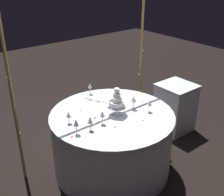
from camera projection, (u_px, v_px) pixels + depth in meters
The scene contains 35 objects.
ground_plane at pixel (112, 167), 3.64m from camera, with size 12.00×12.00×0.00m, color black.
decorative_arch at pixel (85, 51), 3.40m from camera, with size 1.93×0.06×2.19m.
main_table at pixel (112, 142), 3.48m from camera, with size 1.46×1.46×0.78m.
side_table at pixel (175, 107), 4.33m from camera, with size 0.50×0.50×0.75m.
tiered_cake at pixel (117, 102), 3.23m from camera, with size 0.22×0.22×0.33m.
wine_glass_0 at pixel (149, 103), 3.31m from camera, with size 0.06×0.06×0.15m.
wine_glass_1 at pixel (90, 120), 2.94m from camera, with size 0.06×0.06×0.17m.
wine_glass_2 at pixel (102, 114), 3.05m from camera, with size 0.06×0.06×0.16m.
wine_glass_3 at pixel (90, 86), 3.76m from camera, with size 0.06×0.06×0.15m.
wine_glass_4 at pixel (134, 100), 3.37m from camera, with size 0.06×0.06×0.17m.
wine_glass_5 at pixel (69, 115), 3.07m from camera, with size 0.06×0.06×0.14m.
wine_glass_6 at pixel (76, 123), 2.87m from camera, with size 0.06×0.06×0.18m.
cake_knife at pixel (94, 100), 3.64m from camera, with size 0.14×0.28×0.01m.
rose_petal_0 at pixel (104, 101), 3.60m from camera, with size 0.03×0.02×0.00m, color #E02D47.
rose_petal_1 at pixel (143, 121), 3.17m from camera, with size 0.03×0.02×0.00m, color #E02D47.
rose_petal_2 at pixel (120, 92), 3.85m from camera, with size 0.02×0.02×0.00m, color #E02D47.
rose_petal_3 at pixel (86, 97), 3.71m from camera, with size 0.02×0.02×0.00m, color #E02D47.
rose_petal_4 at pixel (119, 108), 3.43m from camera, with size 0.03×0.02×0.00m, color #E02D47.
rose_petal_5 at pixel (101, 92), 3.85m from camera, with size 0.03×0.02×0.00m, color #E02D47.
rose_petal_6 at pixel (67, 103), 3.56m from camera, with size 0.03×0.02×0.00m, color #E02D47.
rose_petal_7 at pixel (72, 137), 2.87m from camera, with size 0.04×0.03×0.00m, color #E02D47.
rose_petal_8 at pixel (89, 100), 3.63m from camera, with size 0.03×0.02×0.00m, color #E02D47.
rose_petal_9 at pixel (117, 105), 3.52m from camera, with size 0.03×0.02×0.00m, color #E02D47.
rose_petal_10 at pixel (91, 100), 3.62m from camera, with size 0.03×0.02×0.00m, color #E02D47.
rose_petal_11 at pixel (98, 102), 3.59m from camera, with size 0.04×0.02×0.00m, color #E02D47.
rose_petal_12 at pixel (133, 113), 3.33m from camera, with size 0.02×0.02×0.00m, color #E02D47.
rose_petal_13 at pixel (107, 103), 3.55m from camera, with size 0.03×0.02×0.00m, color #E02D47.
rose_petal_14 at pixel (95, 118), 3.22m from camera, with size 0.04×0.03×0.00m, color #E02D47.
rose_petal_15 at pixel (92, 126), 3.06m from camera, with size 0.03×0.02×0.00m, color #E02D47.
rose_petal_16 at pixel (81, 111), 3.38m from camera, with size 0.03×0.02×0.00m, color #E02D47.
rose_petal_17 at pixel (115, 127), 3.04m from camera, with size 0.03×0.02×0.00m, color #E02D47.
rose_petal_18 at pixel (102, 113), 3.33m from camera, with size 0.04×0.03×0.00m, color #E02D47.
rose_petal_19 at pixel (110, 108), 3.43m from camera, with size 0.04×0.02×0.00m, color #E02D47.
rose_petal_20 at pixel (142, 101), 3.61m from camera, with size 0.03×0.02×0.00m, color #E02D47.
rose_petal_21 at pixel (92, 132), 2.95m from camera, with size 0.04×0.03×0.00m, color #E02D47.
Camera 1 is at (-1.81, -2.27, 2.37)m, focal length 45.69 mm.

